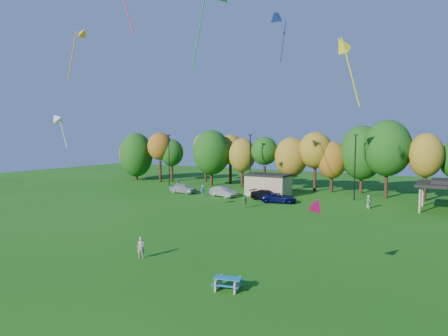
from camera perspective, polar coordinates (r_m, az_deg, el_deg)
The scene contains 19 objects.
ground at distance 23.01m, azimuth -9.81°, elevation -18.19°, with size 160.00×160.00×0.00m, color #19600F.
tree_line at distance 63.54m, azimuth 16.57°, elevation 1.75°, with size 93.57×10.55×11.15m.
lamp_posts at distance 57.57m, azimuth 18.20°, elevation 0.42°, with size 64.50×0.25×9.09m.
utility_building at distance 59.61m, azimuth 6.35°, elevation -2.38°, with size 6.30×4.30×3.25m.
picnic_table at distance 24.08m, azimuth 0.54°, elevation -16.04°, with size 1.84×1.63×0.69m.
kite_flyer at distance 30.15m, azimuth -11.77°, elevation -11.07°, with size 0.57×0.38×1.57m, color tan.
car_a at distance 62.24m, azimuth -5.88°, elevation -2.89°, with size 1.81×4.50×1.53m, color #BDBDBD.
car_b at distance 58.27m, azimuth -0.12°, elevation -3.40°, with size 1.59×4.57×1.51m, color gray.
car_c at distance 53.69m, azimuth 7.87°, elevation -4.25°, with size 2.14×4.64×1.29m, color #0C0F4A.
car_d at distance 55.45m, azimuth 6.17°, elevation -3.89°, with size 1.98×4.86×1.41m, color black.
far_person_0 at distance 52.16m, azimuth 19.95°, elevation -4.57°, with size 0.79×0.51×1.61m, color gray.
far_person_2 at distance 65.76m, azimuth -6.57°, elevation -2.43°, with size 0.82×0.64×1.69m, color #5078B0.
far_person_3 at distance 49.61m, azimuth 3.04°, elevation -4.74°, with size 0.96×0.40×1.64m, color #638D56.
far_person_5 at distance 59.44m, azimuth -3.02°, elevation -3.22°, with size 1.01×0.58×1.56m, color teal.
kite_2 at distance 40.79m, azimuth -22.82°, elevation 6.52°, with size 2.19×1.10×3.50m.
kite_4 at distance 31.76m, azimuth 16.58°, elevation 16.47°, with size 2.53×2.97×5.45m.
kite_5 at distance 44.35m, azimuth -19.55°, elevation 17.67°, with size 3.15×1.22×5.32m.
kite_6 at distance 23.41m, azimuth 13.01°, elevation -5.07°, with size 1.18×1.39×1.18m.
kite_11 at distance 36.24m, azimuth 7.64°, elevation 20.66°, with size 1.27×2.74×4.48m.
Camera 1 is at (13.66, -16.23, 8.90)m, focal length 32.00 mm.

